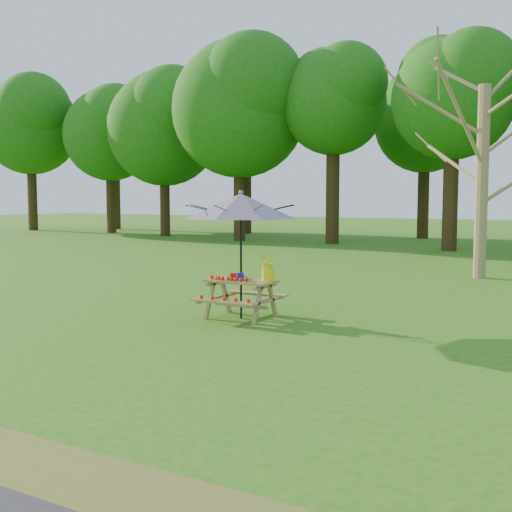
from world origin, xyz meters
The scene contains 7 objects.
treeline centered at (0.00, 22.00, 8.00)m, with size 60.00×12.00×16.00m, color #246010, non-canonical shape.
bare_tree centered at (5.96, 11.45, 7.02)m, with size 6.30×6.30×11.56m.
picnic_table centered at (3.51, 3.47, 0.33)m, with size 1.20×1.32×0.67m.
patio_umbrella centered at (3.51, 3.47, 1.95)m, with size 2.20×2.20×2.25m.
produce_bins centered at (3.44, 3.53, 0.72)m, with size 0.32×0.40×0.13m.
tomatoes_row centered at (3.36, 3.29, 0.71)m, with size 0.77×0.13×0.07m, color red, non-canonical shape.
flower_bucket centered at (3.96, 3.62, 0.93)m, with size 0.37×0.35×0.48m.
Camera 1 is at (9.26, -5.94, 2.08)m, focal length 45.00 mm.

